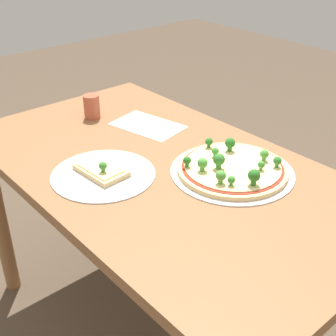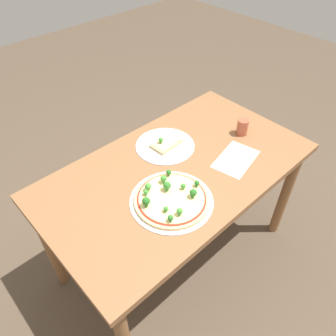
{
  "view_description": "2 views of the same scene",
  "coord_description": "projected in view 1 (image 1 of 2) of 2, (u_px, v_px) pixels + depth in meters",
  "views": [
    {
      "loc": [
        0.97,
        -0.82,
        1.47
      ],
      "look_at": [
        0.05,
        -0.02,
        0.77
      ],
      "focal_mm": 50.0,
      "sensor_mm": 36.0,
      "label": 1
    },
    {
      "loc": [
        0.84,
        0.84,
        1.87
      ],
      "look_at": [
        0.05,
        -0.02,
        0.77
      ],
      "focal_mm": 35.0,
      "sensor_mm": 36.0,
      "label": 2
    }
  ],
  "objects": [
    {
      "name": "ground_plane",
      "position": [
        163.0,
        333.0,
        1.84
      ],
      "size": [
        8.0,
        8.0,
        0.0
      ],
      "primitive_type": "plane",
      "color": "brown"
    },
    {
      "name": "dining_table",
      "position": [
        162.0,
        192.0,
        1.51
      ],
      "size": [
        1.38,
        0.78,
        0.75
      ],
      "color": "brown",
      "rests_on": "ground_plane"
    },
    {
      "name": "drinking_cup",
      "position": [
        92.0,
        107.0,
        1.77
      ],
      "size": [
        0.06,
        0.06,
        0.09
      ],
      "primitive_type": "cylinder",
      "color": "#AD5138",
      "rests_on": "dining_table"
    },
    {
      "name": "pizza_tray_slice",
      "position": [
        102.0,
        172.0,
        1.41
      ],
      "size": [
        0.32,
        0.32,
        0.06
      ],
      "color": "silver",
      "rests_on": "dining_table"
    },
    {
      "name": "paper_menu",
      "position": [
        148.0,
        125.0,
        1.73
      ],
      "size": [
        0.28,
        0.21,
        0.0
      ],
      "primitive_type": "cube",
      "rotation": [
        0.0,
        0.0,
        0.22
      ],
      "color": "silver",
      "rests_on": "dining_table"
    },
    {
      "name": "pizza_tray_whole",
      "position": [
        232.0,
        168.0,
        1.42
      ],
      "size": [
        0.38,
        0.38,
        0.07
      ],
      "color": "silver",
      "rests_on": "dining_table"
    }
  ]
}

